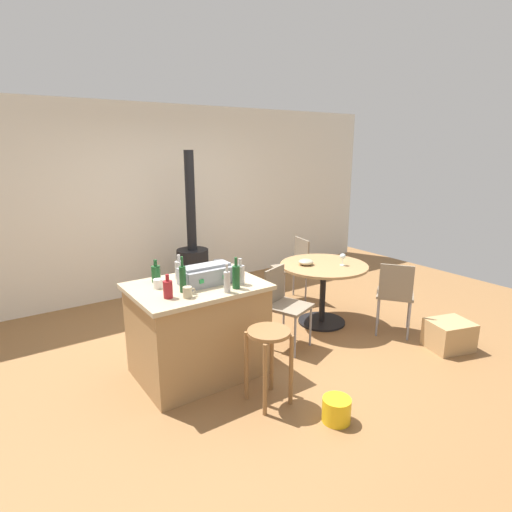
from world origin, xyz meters
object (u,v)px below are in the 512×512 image
bottle_2 (236,276)px  wine_glass (343,257)px  bottle_0 (168,289)px  plastic_bucket (336,410)px  bottle_3 (240,274)px  bottle_5 (179,269)px  cup_1 (158,284)px  folding_chair_near (294,264)px  serving_bowl (306,262)px  toolbox (206,275)px  bottle_4 (183,278)px  bottle_6 (227,281)px  folding_chair_far (284,301)px  cup_0 (188,292)px  wood_stove (193,264)px  cup_2 (231,269)px  cardboard_box (449,335)px  cup_3 (217,265)px  wooden_stool (269,349)px  dining_table (323,278)px  kitchen_island (198,329)px  bottle_1 (156,273)px  folding_chair_left (395,292)px

bottle_2 → wine_glass: bearing=11.1°
bottle_0 → plastic_bucket: bottle_0 is taller
bottle_3 → bottle_5: bearing=129.2°
cup_1 → folding_chair_near: bearing=21.0°
bottle_0 → serving_bowl: bottle_0 is taller
toolbox → bottle_4: bottle_4 is taller
bottle_6 → folding_chair_far: bearing=19.4°
bottle_3 → serving_bowl: size_ratio=1.34×
toolbox → cup_0: bearing=-141.5°
plastic_bucket → wood_stove: bearing=84.1°
bottle_2 → bottle_5: (-0.29, 0.55, -0.02)m
bottle_4 → bottle_3: bearing=-10.8°
bottle_3 → cup_2: 0.35m
cardboard_box → bottle_5: bearing=151.5°
folding_chair_far → cup_3: cup_3 is taller
toolbox → wine_glass: bearing=1.8°
toolbox → bottle_5: (-0.14, 0.28, 0.01)m
folding_chair_near → bottle_6: (-1.88, -1.34, 0.46)m
serving_bowl → toolbox: bearing=-168.0°
folding_chair_far → bottle_2: 0.94m
wooden_stool → folding_chair_near: 2.49m
dining_table → cup_0: 2.08m
cup_0 → cardboard_box: (2.65, -0.83, -0.78)m
bottle_0 → cup_3: bottle_0 is taller
bottle_2 → cup_1: 0.70m
folding_chair_near → plastic_bucket: (-1.46, -2.29, -0.43)m
wooden_stool → bottle_3: (0.08, 0.55, 0.49)m
wooden_stool → bottle_4: bottle_4 is taller
bottle_0 → kitchen_island: bearing=27.4°
bottle_2 → bottle_6: (-0.12, -0.04, -0.01)m
folding_chair_far → bottle_4: 1.30m
folding_chair_near → cup_0: cup_0 is taller
bottle_1 → cup_0: (0.06, -0.55, -0.04)m
kitchen_island → serving_bowl: kitchen_island is taller
wooden_stool → bottle_6: bearing=107.1°
toolbox → bottle_1: bearing=139.9°
bottle_3 → cup_0: bearing=-175.1°
cup_0 → bottle_1: bearing=95.9°
folding_chair_left → wine_glass: (-0.28, 0.56, 0.34)m
wooden_stool → cup_3: size_ratio=5.76×
folding_chair_near → bottle_0: 2.67m
bottle_0 → bottle_1: bottle_1 is taller
bottle_2 → bottle_0: bearing=168.9°
wooden_stool → cup_0: bearing=133.1°
bottle_0 → wine_glass: size_ratio=1.42×
folding_chair_far → cup_2: bearing=166.7°
folding_chair_far → wine_glass: 0.99m
wooden_stool → bottle_5: bearing=106.7°
kitchen_island → cardboard_box: bearing=-24.3°
cup_1 → cardboard_box: bearing=-23.5°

